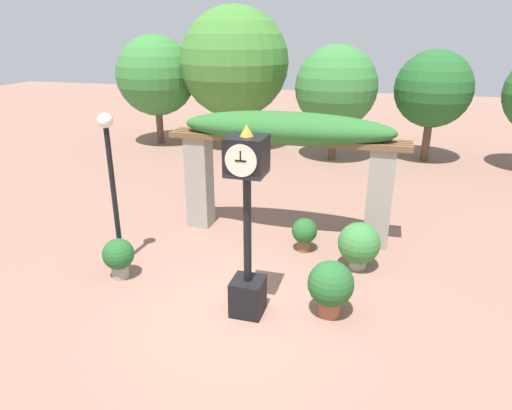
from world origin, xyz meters
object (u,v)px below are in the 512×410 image
at_px(potted_plant_near_right, 304,232).
at_px(pedestal_clock, 247,223).
at_px(potted_plant_near_left, 119,256).
at_px(potted_plant_far_left, 331,286).
at_px(lamp_post, 110,166).
at_px(potted_plant_far_right, 359,244).

bearing_deg(potted_plant_near_right, pedestal_clock, -101.10).
bearing_deg(potted_plant_near_left, pedestal_clock, -9.46).
height_order(pedestal_clock, potted_plant_far_left, pedestal_clock).
bearing_deg(potted_plant_near_left, potted_plant_far_left, -2.14).
distance_m(potted_plant_near_right, potted_plant_far_left, 2.39).
height_order(pedestal_clock, potted_plant_near_left, pedestal_clock).
height_order(potted_plant_near_right, lamp_post, lamp_post).
bearing_deg(lamp_post, pedestal_clock, -17.80).
xyz_separation_m(potted_plant_far_left, lamp_post, (-4.31, 0.66, 1.51)).
relative_size(pedestal_clock, potted_plant_far_right, 3.31).
relative_size(pedestal_clock, potted_plant_near_right, 4.32).
height_order(potted_plant_near_left, potted_plant_far_right, potted_plant_far_right).
bearing_deg(potted_plant_far_left, lamp_post, 171.31).
height_order(potted_plant_far_right, lamp_post, lamp_post).
distance_m(potted_plant_far_left, lamp_post, 4.62).
xyz_separation_m(potted_plant_far_right, lamp_post, (-4.65, -1.10, 1.53)).
height_order(pedestal_clock, potted_plant_far_right, pedestal_clock).
relative_size(potted_plant_far_right, lamp_post, 0.31).
relative_size(potted_plant_near_right, lamp_post, 0.24).
xyz_separation_m(potted_plant_near_left, potted_plant_far_left, (4.03, -0.15, 0.10)).
bearing_deg(potted_plant_far_right, lamp_post, -166.67).
distance_m(pedestal_clock, potted_plant_far_left, 1.74).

